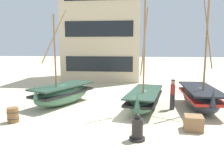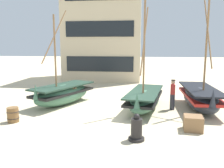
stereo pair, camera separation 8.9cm
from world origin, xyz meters
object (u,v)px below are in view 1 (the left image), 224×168
object	(u,v)px
wooden_barrel	(13,115)
cargo_crate	(193,123)
fishing_boat_centre_large	(63,94)
harbor_building_main	(104,31)
fishing_boat_near_left	(145,99)
capstan_winch	(137,129)
fisherman_by_hull	(173,95)
fishing_boat_far_right	(200,97)

from	to	relation	value
wooden_barrel	cargo_crate	distance (m)	8.10
fishing_boat_centre_large	wooden_barrel	world-z (taller)	fishing_boat_centre_large
fishing_boat_centre_large	harbor_building_main	size ratio (longest dim) A/B	0.56
fishing_boat_near_left	capstan_winch	size ratio (longest dim) A/B	6.06
cargo_crate	fisherman_by_hull	bearing A→B (deg)	98.09
fishing_boat_far_right	wooden_barrel	world-z (taller)	fishing_boat_far_right
fisherman_by_hull	capstan_winch	xyz separation A→B (m)	(-1.89, -4.51, -0.42)
fishing_boat_far_right	cargo_crate	xyz separation A→B (m)	(-1.10, -3.52, -0.36)
fishing_boat_centre_large	fishing_boat_far_right	distance (m)	7.97
harbor_building_main	wooden_barrel	bearing A→B (deg)	-97.44
fishing_boat_far_right	capstan_winch	world-z (taller)	fishing_boat_far_right
harbor_building_main	capstan_winch	bearing A→B (deg)	-77.10
fishing_boat_far_right	cargo_crate	bearing A→B (deg)	-107.36
wooden_barrel	fisherman_by_hull	bearing A→B (deg)	22.12
harbor_building_main	fishing_boat_centre_large	bearing A→B (deg)	-93.68
fishing_boat_near_left	cargo_crate	distance (m)	3.70
capstan_winch	wooden_barrel	distance (m)	5.93
fisherman_by_hull	wooden_barrel	distance (m)	8.27
fishing_boat_far_right	fisherman_by_hull	size ratio (longest dim) A/B	3.83
cargo_crate	wooden_barrel	bearing A→B (deg)	179.39
fishing_boat_near_left	fishing_boat_far_right	bearing A→B (deg)	7.49
fishing_boat_near_left	harbor_building_main	distance (m)	13.53
fishing_boat_near_left	fishing_boat_centre_large	xyz separation A→B (m)	(-4.89, 0.47, 0.07)
fishing_boat_centre_large	fisherman_by_hull	distance (m)	6.43
cargo_crate	harbor_building_main	xyz separation A→B (m)	(-6.13, 15.20, 4.72)
fishing_boat_centre_large	wooden_barrel	distance (m)	3.71
fishing_boat_far_right	wooden_barrel	xyz separation A→B (m)	(-9.20, -3.43, -0.32)
capstan_winch	fishing_boat_far_right	bearing A→B (deg)	54.56
fisherman_by_hull	cargo_crate	world-z (taller)	fisherman_by_hull
capstan_winch	cargo_crate	size ratio (longest dim) A/B	1.37
fisherman_by_hull	harbor_building_main	bearing A→B (deg)	115.29
fishing_boat_near_left	cargo_crate	size ratio (longest dim) A/B	8.33
fishing_boat_far_right	fisherman_by_hull	xyz separation A→B (m)	(-1.55, -0.32, 0.16)
capstan_winch	wooden_barrel	bearing A→B (deg)	166.28
capstan_winch	harbor_building_main	bearing A→B (deg)	102.90
fishing_boat_far_right	capstan_winch	distance (m)	5.94
fishing_boat_near_left	cargo_crate	world-z (taller)	fishing_boat_near_left
capstan_winch	cargo_crate	world-z (taller)	capstan_winch
cargo_crate	harbor_building_main	world-z (taller)	harbor_building_main
wooden_barrel	harbor_building_main	xyz separation A→B (m)	(1.97, 15.12, 4.68)
fishing_boat_near_left	fishing_boat_far_right	size ratio (longest dim) A/B	0.97
capstan_winch	wooden_barrel	world-z (taller)	capstan_winch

